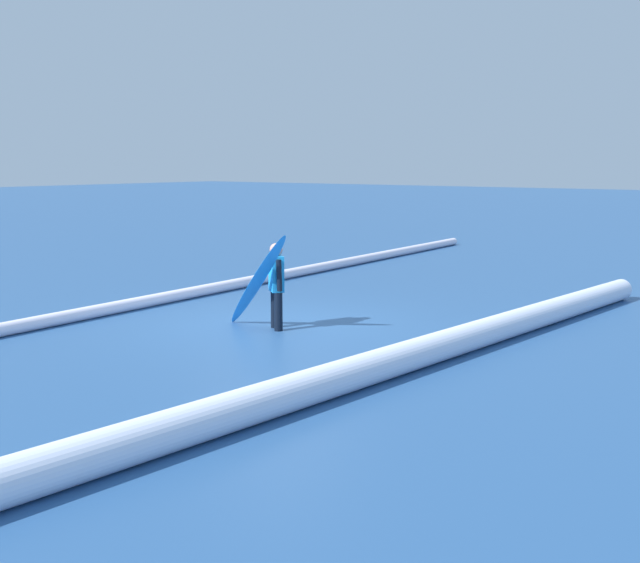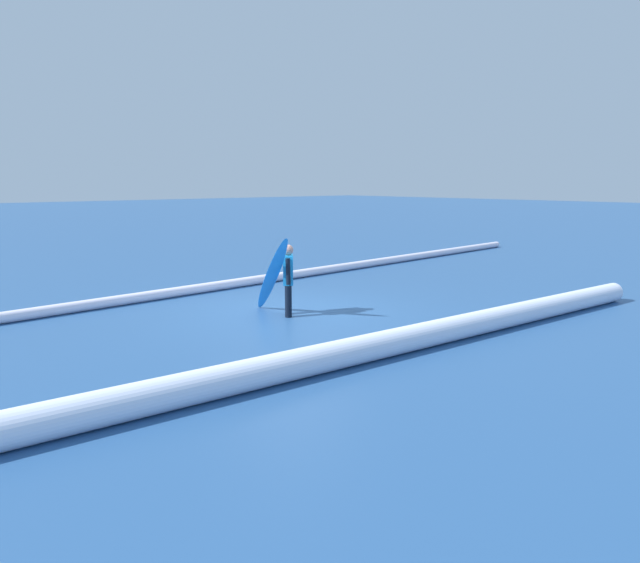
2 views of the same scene
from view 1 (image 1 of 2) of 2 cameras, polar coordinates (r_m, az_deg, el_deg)
The scene contains 5 objects.
ground_plane at distance 13.97m, azimuth -2.95°, elevation -3.08°, with size 143.74×143.74×0.00m, color #2A5489.
surfer at distance 13.49m, azimuth -3.11°, elevation -0.01°, with size 0.37×0.44×1.46m.
surfboard at distance 13.42m, azimuth -4.45°, elevation 0.02°, with size 0.79×1.73×1.68m.
wave_crest_foreground at distance 17.81m, azimuth -6.25°, elevation -0.22°, with size 0.23×0.23×23.26m, color white.
wave_crest_midground at distance 11.07m, azimuth 6.78°, elevation -5.11°, with size 0.42×0.42×14.81m, color white.
Camera 1 is at (10.54, 8.73, 2.81)m, focal length 45.21 mm.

